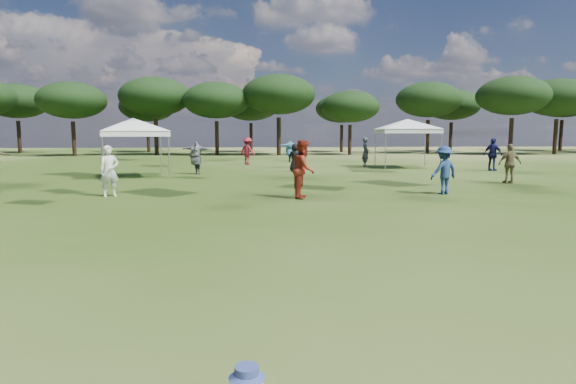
% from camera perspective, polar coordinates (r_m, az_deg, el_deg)
% --- Properties ---
extents(tree_line, '(108.78, 17.63, 7.77)m').
position_cam_1_polar(tree_line, '(49.12, -2.44, 10.88)').
color(tree_line, black).
rests_on(tree_line, ground).
extents(tent_left, '(5.81, 5.81, 3.08)m').
position_cam_1_polar(tent_left, '(23.83, -17.90, 8.04)').
color(tent_left, gray).
rests_on(tent_left, ground).
extents(tent_right, '(6.72, 6.72, 3.23)m').
position_cam_1_polar(tent_right, '(29.80, 13.95, 8.16)').
color(tent_right, gray).
rests_on(tent_right, ground).
extents(festival_crowd, '(30.02, 22.55, 1.88)m').
position_cam_1_polar(festival_crowd, '(24.25, -7.88, 4.02)').
color(festival_crowd, maroon).
rests_on(festival_crowd, ground).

